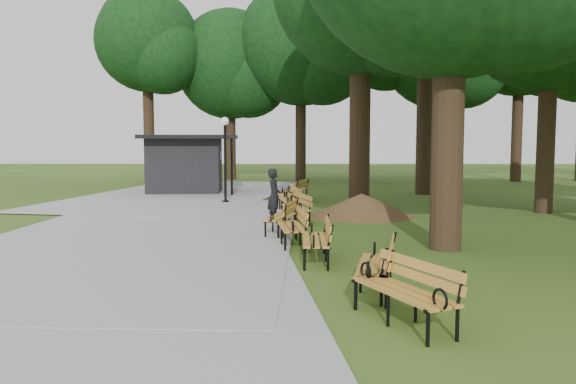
{
  "coord_description": "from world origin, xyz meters",
  "views": [
    {
      "loc": [
        -0.14,
        -12.23,
        2.42
      ],
      "look_at": [
        -0.18,
        2.76,
        1.1
      ],
      "focal_mm": 36.05,
      "sensor_mm": 36.0,
      "label": 1
    }
  ],
  "objects_px": {
    "person": "(274,196)",
    "bench_2": "(315,240)",
    "bench_6": "(289,200)",
    "bench_1": "(375,266)",
    "bench_5": "(295,208)",
    "bench_3": "(291,227)",
    "bench_7": "(286,196)",
    "bench_8": "(296,190)",
    "bench_0": "(402,292)",
    "dirt_mound": "(362,205)",
    "kiosk": "(185,164)",
    "lamp_post": "(225,142)",
    "bench_4": "(281,217)"
  },
  "relations": [
    {
      "from": "bench_3",
      "to": "bench_4",
      "type": "xyz_separation_m",
      "value": [
        -0.26,
        1.72,
        0.0
      ]
    },
    {
      "from": "dirt_mound",
      "to": "bench_3",
      "type": "bearing_deg",
      "value": -114.09
    },
    {
      "from": "bench_5",
      "to": "bench_1",
      "type": "bearing_deg",
      "value": -4.25
    },
    {
      "from": "bench_5",
      "to": "bench_7",
      "type": "bearing_deg",
      "value": 172.12
    },
    {
      "from": "person",
      "to": "bench_0",
      "type": "bearing_deg",
      "value": -171.32
    },
    {
      "from": "kiosk",
      "to": "bench_6",
      "type": "relative_size",
      "value": 2.27
    },
    {
      "from": "bench_4",
      "to": "bench_7",
      "type": "height_order",
      "value": "same"
    },
    {
      "from": "bench_2",
      "to": "bench_6",
      "type": "xyz_separation_m",
      "value": [
        -0.53,
        7.82,
        0.0
      ]
    },
    {
      "from": "person",
      "to": "bench_8",
      "type": "height_order",
      "value": "person"
    },
    {
      "from": "bench_6",
      "to": "bench_8",
      "type": "bearing_deg",
      "value": 168.19
    },
    {
      "from": "bench_6",
      "to": "bench_7",
      "type": "bearing_deg",
      "value": 176.44
    },
    {
      "from": "bench_6",
      "to": "bench_1",
      "type": "bearing_deg",
      "value": -0.34
    },
    {
      "from": "bench_0",
      "to": "bench_8",
      "type": "bearing_deg",
      "value": 159.78
    },
    {
      "from": "bench_1",
      "to": "bench_5",
      "type": "bearing_deg",
      "value": -160.0
    },
    {
      "from": "bench_5",
      "to": "bench_6",
      "type": "bearing_deg",
      "value": 172.35
    },
    {
      "from": "person",
      "to": "bench_7",
      "type": "height_order",
      "value": "person"
    },
    {
      "from": "person",
      "to": "bench_5",
      "type": "height_order",
      "value": "person"
    },
    {
      "from": "bench_0",
      "to": "bench_2",
      "type": "xyz_separation_m",
      "value": [
        -0.98,
        3.99,
        0.0
      ]
    },
    {
      "from": "bench_7",
      "to": "bench_5",
      "type": "bearing_deg",
      "value": -1.34
    },
    {
      "from": "kiosk",
      "to": "bench_6",
      "type": "height_order",
      "value": "kiosk"
    },
    {
      "from": "bench_3",
      "to": "bench_8",
      "type": "bearing_deg",
      "value": 172.27
    },
    {
      "from": "person",
      "to": "bench_6",
      "type": "distance_m",
      "value": 2.41
    },
    {
      "from": "bench_2",
      "to": "bench_3",
      "type": "height_order",
      "value": "same"
    },
    {
      "from": "lamp_post",
      "to": "dirt_mound",
      "type": "relative_size",
      "value": 1.15
    },
    {
      "from": "lamp_post",
      "to": "bench_6",
      "type": "height_order",
      "value": "lamp_post"
    },
    {
      "from": "bench_4",
      "to": "bench_8",
      "type": "height_order",
      "value": "same"
    },
    {
      "from": "bench_3",
      "to": "bench_5",
      "type": "distance_m",
      "value": 3.82
    },
    {
      "from": "dirt_mound",
      "to": "bench_3",
      "type": "height_order",
      "value": "bench_3"
    },
    {
      "from": "bench_1",
      "to": "bench_7",
      "type": "distance_m",
      "value": 12.0
    },
    {
      "from": "lamp_post",
      "to": "bench_0",
      "type": "relative_size",
      "value": 1.77
    },
    {
      "from": "bench_2",
      "to": "bench_5",
      "type": "height_order",
      "value": "same"
    },
    {
      "from": "kiosk",
      "to": "bench_8",
      "type": "relative_size",
      "value": 2.27
    },
    {
      "from": "lamp_post",
      "to": "bench_2",
      "type": "relative_size",
      "value": 1.77
    },
    {
      "from": "kiosk",
      "to": "bench_4",
      "type": "distance_m",
      "value": 13.07
    },
    {
      "from": "lamp_post",
      "to": "bench_2",
      "type": "height_order",
      "value": "lamp_post"
    },
    {
      "from": "bench_6",
      "to": "person",
      "type": "bearing_deg",
      "value": -18.71
    },
    {
      "from": "bench_3",
      "to": "bench_7",
      "type": "height_order",
      "value": "same"
    },
    {
      "from": "bench_1",
      "to": "bench_2",
      "type": "relative_size",
      "value": 1.0
    },
    {
      "from": "bench_2",
      "to": "bench_4",
      "type": "relative_size",
      "value": 1.0
    },
    {
      "from": "bench_1",
      "to": "bench_5",
      "type": "xyz_separation_m",
      "value": [
        -1.18,
        8.05,
        0.0
      ]
    },
    {
      "from": "bench_0",
      "to": "bench_1",
      "type": "bearing_deg",
      "value": 160.35
    },
    {
      "from": "bench_1",
      "to": "bench_8",
      "type": "height_order",
      "value": "same"
    },
    {
      "from": "bench_1",
      "to": "bench_4",
      "type": "relative_size",
      "value": 1.0
    },
    {
      "from": "bench_5",
      "to": "dirt_mound",
      "type": "bearing_deg",
      "value": 108.42
    },
    {
      "from": "bench_8",
      "to": "person",
      "type": "bearing_deg",
      "value": 10.64
    },
    {
      "from": "dirt_mound",
      "to": "bench_1",
      "type": "xyz_separation_m",
      "value": [
        -0.96,
        -9.34,
        0.06
      ]
    },
    {
      "from": "person",
      "to": "bench_2",
      "type": "xyz_separation_m",
      "value": [
        0.97,
        -5.48,
        -0.37
      ]
    },
    {
      "from": "person",
      "to": "bench_3",
      "type": "relative_size",
      "value": 0.85
    },
    {
      "from": "bench_7",
      "to": "bench_0",
      "type": "bearing_deg",
      "value": 0.88
    },
    {
      "from": "person",
      "to": "bench_4",
      "type": "relative_size",
      "value": 0.85
    }
  ]
}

